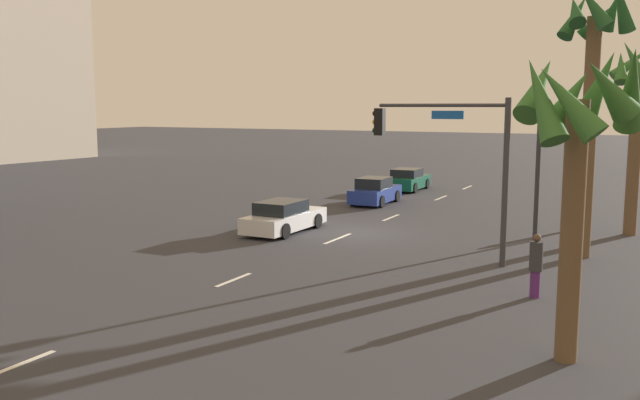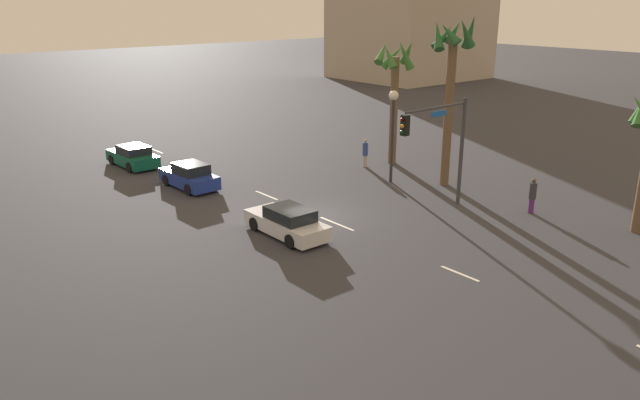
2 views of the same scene
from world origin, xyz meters
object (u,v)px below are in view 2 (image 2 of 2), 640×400
pedestrian_0 (365,152)px  palm_tree_1 (395,78)px  car_2 (133,157)px  streetlamp (393,118)px  traffic_signal (442,137)px  pedestrian_1 (532,195)px  car_0 (287,222)px  car_1 (190,176)px  palm_tree_2 (452,68)px

pedestrian_0 → palm_tree_1: palm_tree_1 is taller
car_2 → streetlamp: 16.86m
traffic_signal → palm_tree_1: bearing=147.8°
traffic_signal → streetlamp: (-5.08, 1.85, 0.02)m
pedestrian_0 → pedestrian_1: bearing=0.9°
car_0 → car_2: size_ratio=1.06×
streetlamp → pedestrian_0: size_ratio=2.99×
car_1 → palm_tree_2: palm_tree_2 is taller
car_0 → palm_tree_1: size_ratio=0.57×
car_1 → streetlamp: 12.04m
car_1 → pedestrian_0: (3.04, 10.87, 0.28)m
palm_tree_2 → car_2: bearing=-141.8°
palm_tree_2 → traffic_signal: bearing=-54.7°
palm_tree_1 → palm_tree_2: (5.40, -1.23, 1.13)m
car_1 → pedestrian_1: pedestrian_1 is taller
palm_tree_1 → streetlamp: bearing=-46.9°
car_1 → traffic_signal: (11.62, 7.76, 3.14)m
car_1 → palm_tree_2: (8.86, 11.66, 5.99)m
car_2 → pedestrian_1: bearing=28.3°
car_2 → palm_tree_1: 17.44m
pedestrian_0 → car_0: bearing=-59.7°
traffic_signal → palm_tree_2: size_ratio=0.58×
pedestrian_0 → palm_tree_2: size_ratio=0.19×
car_1 → streetlamp: bearing=55.8°
streetlamp → pedestrian_0: streetlamp is taller
car_1 → traffic_signal: 14.32m
pedestrian_0 → pedestrian_1: size_ratio=1.00×
streetlamp → car_1: bearing=-124.2°
streetlamp → palm_tree_2: 4.20m
car_2 → traffic_signal: (18.19, 8.26, 3.16)m
car_1 → pedestrian_1: bearing=36.6°
pedestrian_0 → palm_tree_2: 8.19m
car_1 → palm_tree_2: size_ratio=0.42×
pedestrian_0 → pedestrian_1: (11.86, 0.19, 0.00)m
traffic_signal → streetlamp: traffic_signal is taller
palm_tree_2 → pedestrian_1: bearing=-5.7°
car_1 → palm_tree_1: bearing=75.0°
pedestrian_1 → palm_tree_2: palm_tree_2 is taller
traffic_signal → palm_tree_1: 9.79m
car_1 → pedestrian_1: (14.90, 11.06, 0.28)m
streetlamp → palm_tree_1: size_ratio=0.68×
car_2 → car_0: bearing=1.1°
palm_tree_1 → pedestrian_1: bearing=-9.1°
pedestrian_1 → palm_tree_2: 8.33m
traffic_signal → pedestrian_0: 9.56m
car_1 → palm_tree_1: (3.46, 12.90, 4.86)m
car_2 → streetlamp: bearing=37.6°
car_0 → traffic_signal: size_ratio=0.81×
pedestrian_1 → palm_tree_1: palm_tree_1 is taller
pedestrian_0 → car_1: bearing=-105.6°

